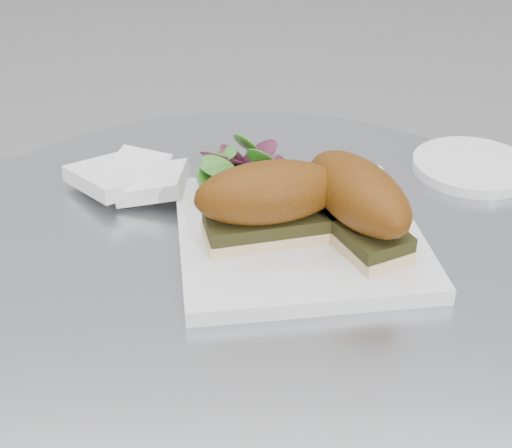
{
  "coord_description": "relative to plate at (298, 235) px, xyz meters",
  "views": [
    {
      "loc": [
        -0.01,
        -0.58,
        1.13
      ],
      "look_at": [
        0.01,
        -0.0,
        0.77
      ],
      "focal_mm": 50.0,
      "sensor_mm": 36.0,
      "label": 1
    }
  ],
  "objects": [
    {
      "name": "table",
      "position": [
        -0.05,
        -0.02,
        -0.25
      ],
      "size": [
        0.7,
        0.7,
        0.73
      ],
      "color": "#B0B1B7",
      "rests_on": "ground"
    },
    {
      "name": "napkin",
      "position": [
        -0.17,
        0.11,
        0.0
      ],
      "size": [
        0.16,
        0.16,
        0.02
      ],
      "primitive_type": null,
      "rotation": [
        0.0,
        0.0,
        0.4
      ],
      "color": "white",
      "rests_on": "table"
    },
    {
      "name": "saucer",
      "position": [
        0.22,
        0.14,
        -0.0
      ],
      "size": [
        0.14,
        0.14,
        0.01
      ],
      "primitive_type": "cylinder",
      "color": "white",
      "rests_on": "table"
    },
    {
      "name": "salad",
      "position": [
        -0.03,
        0.07,
        0.03
      ],
      "size": [
        0.11,
        0.11,
        0.05
      ],
      "primitive_type": null,
      "color": "#508F2F",
      "rests_on": "plate"
    },
    {
      "name": "sandwich_left",
      "position": [
        -0.03,
        -0.02,
        0.05
      ],
      "size": [
        0.15,
        0.09,
        0.08
      ],
      "rotation": [
        0.0,
        0.0,
        0.2
      ],
      "color": "beige",
      "rests_on": "plate"
    },
    {
      "name": "plate",
      "position": [
        0.0,
        0.0,
        0.0
      ],
      "size": [
        0.26,
        0.26,
        0.02
      ],
      "primitive_type": "cube",
      "rotation": [
        0.0,
        0.0,
        0.1
      ],
      "color": "white",
      "rests_on": "table"
    },
    {
      "name": "sandwich_right",
      "position": [
        0.05,
        -0.02,
        0.05
      ],
      "size": [
        0.12,
        0.16,
        0.08
      ],
      "rotation": [
        0.0,
        0.0,
        -1.14
      ],
      "color": "beige",
      "rests_on": "plate"
    }
  ]
}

